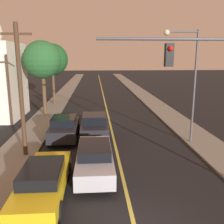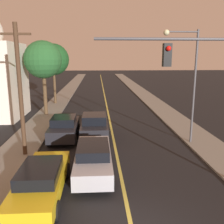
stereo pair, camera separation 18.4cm
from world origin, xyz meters
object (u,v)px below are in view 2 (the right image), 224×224
(car_outer_lane_front, at_px, (41,180))
(traffic_signal_mast, at_px, (213,84))
(car_outer_lane_second, at_px, (64,127))
(car_near_lane_front, at_px, (93,157))
(utility_pole_left, at_px, (20,89))
(car_near_lane_second, at_px, (94,125))
(tree_left_far, at_px, (53,60))
(tree_left_near, at_px, (43,60))
(streetlamp_right, at_px, (187,72))

(car_outer_lane_front, distance_m, traffic_signal_mast, 8.06)
(car_outer_lane_front, height_order, car_outer_lane_second, car_outer_lane_second)
(car_near_lane_front, height_order, utility_pole_left, utility_pole_left)
(traffic_signal_mast, distance_m, utility_pole_left, 9.93)
(car_near_lane_second, height_order, tree_left_far, tree_left_far)
(car_outer_lane_front, distance_m, tree_left_near, 15.87)
(utility_pole_left, bearing_deg, tree_left_far, 92.99)
(car_outer_lane_second, height_order, streetlamp_right, streetlamp_right)
(car_outer_lane_second, xyz_separation_m, streetlamp_right, (8.03, -1.36, 3.92))
(tree_left_near, height_order, tree_left_far, tree_left_far)
(car_outer_lane_front, relative_size, tree_left_near, 0.73)
(car_near_lane_front, bearing_deg, car_outer_lane_front, -134.63)
(car_near_lane_second, relative_size, tree_left_near, 0.61)
(car_outer_lane_front, distance_m, utility_pole_left, 5.86)
(car_near_lane_front, height_order, car_near_lane_second, car_near_lane_second)
(utility_pole_left, distance_m, tree_left_far, 16.49)
(car_near_lane_front, relative_size, car_near_lane_second, 1.18)
(car_near_lane_front, height_order, tree_left_far, tree_left_far)
(traffic_signal_mast, relative_size, utility_pole_left, 0.88)
(car_outer_lane_front, xyz_separation_m, car_outer_lane_second, (0.00, 7.43, 0.10))
(utility_pole_left, bearing_deg, car_near_lane_front, -30.51)
(utility_pole_left, bearing_deg, car_outer_lane_front, -66.75)
(car_outer_lane_front, height_order, tree_left_near, tree_left_near)
(car_near_lane_front, bearing_deg, car_near_lane_second, 90.00)
(car_near_lane_second, xyz_separation_m, traffic_signal_mast, (4.97, -7.47, 3.76))
(streetlamp_right, bearing_deg, car_near_lane_second, 163.24)
(car_near_lane_front, distance_m, streetlamp_right, 8.16)
(tree_left_near, bearing_deg, car_near_lane_second, -55.54)
(tree_left_far, bearing_deg, car_outer_lane_second, -78.30)
(streetlamp_right, relative_size, tree_left_near, 1.02)
(car_near_lane_front, bearing_deg, traffic_signal_mast, -19.34)
(car_near_lane_second, distance_m, car_outer_lane_second, 2.14)
(car_near_lane_second, xyz_separation_m, tree_left_far, (-4.89, 13.06, 4.50))
(car_near_lane_front, distance_m, car_near_lane_second, 5.73)
(car_outer_lane_second, relative_size, streetlamp_right, 0.62)
(car_near_lane_second, height_order, utility_pole_left, utility_pole_left)
(streetlamp_right, bearing_deg, traffic_signal_mast, -99.64)
(car_outer_lane_second, bearing_deg, car_near_lane_second, 11.52)
(utility_pole_left, height_order, tree_left_near, utility_pole_left)
(streetlamp_right, relative_size, utility_pole_left, 0.98)
(car_outer_lane_front, bearing_deg, car_near_lane_front, 45.37)
(tree_left_near, bearing_deg, car_outer_lane_second, -69.87)
(car_near_lane_front, height_order, tree_left_near, tree_left_near)
(car_near_lane_front, height_order, car_outer_lane_second, car_outer_lane_second)
(tree_left_near, distance_m, tree_left_far, 6.00)
(streetlamp_right, distance_m, utility_pole_left, 10.12)
(car_near_lane_second, relative_size, car_outer_lane_second, 0.97)
(utility_pole_left, distance_m, tree_left_near, 10.55)
(streetlamp_right, height_order, tree_left_far, streetlamp_right)
(utility_pole_left, relative_size, tree_left_near, 1.04)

